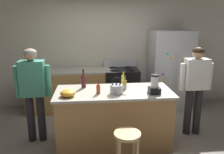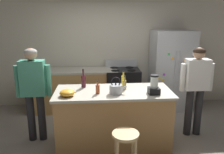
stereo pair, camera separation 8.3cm
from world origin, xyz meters
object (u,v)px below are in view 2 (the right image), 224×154
at_px(kitchen_island, 113,118).
at_px(refrigerator, 171,70).
at_px(bar_stool, 125,142).
at_px(tea_kettle, 116,89).
at_px(bottle_wine, 83,81).
at_px(bottle_vinegar, 124,84).
at_px(bottle_cooking_sauce, 98,89).
at_px(bottle_soda, 123,80).
at_px(person_by_sink_right, 196,83).
at_px(blender_appliance, 154,86).
at_px(mixing_bowl, 67,93).
at_px(stove_range, 122,89).
at_px(person_by_island_left, 34,86).

distance_m(kitchen_island, refrigerator, 2.13).
relative_size(bar_stool, tea_kettle, 2.30).
bearing_deg(bottle_wine, kitchen_island, -24.54).
bearing_deg(bottle_vinegar, bottle_cooking_sauce, -158.46).
xyz_separation_m(bar_stool, bottle_wine, (-0.59, 1.04, 0.57)).
distance_m(kitchen_island, bottle_soda, 0.67).
relative_size(person_by_sink_right, bar_stool, 2.54).
bearing_deg(blender_appliance, bar_stool, -129.68).
bearing_deg(mixing_bowl, stove_range, 58.89).
relative_size(person_by_sink_right, bottle_cooking_sauce, 7.47).
bearing_deg(mixing_bowl, tea_kettle, 4.97).
height_order(mixing_bowl, tea_kettle, tea_kettle).
height_order(blender_appliance, tea_kettle, blender_appliance).
height_order(person_by_sink_right, blender_appliance, person_by_sink_right).
xyz_separation_m(refrigerator, person_by_sink_right, (0.02, -1.28, 0.07)).
distance_m(refrigerator, stove_range, 1.20).
relative_size(bottle_wine, tea_kettle, 1.15).
relative_size(stove_range, person_by_sink_right, 0.70).
height_order(kitchen_island, mixing_bowl, mixing_bowl).
bearing_deg(blender_appliance, bottle_wine, 159.14).
relative_size(bar_stool, bottle_wine, 2.01).
bearing_deg(kitchen_island, person_by_sink_right, 8.33).
bearing_deg(bottle_wine, bar_stool, -60.56).
distance_m(blender_appliance, mixing_bowl, 1.33).
distance_m(blender_appliance, bottle_cooking_sauce, 0.87).
height_order(bar_stool, bottle_vinegar, bottle_vinegar).
bearing_deg(bottle_cooking_sauce, tea_kettle, -3.42).
distance_m(person_by_sink_right, bottle_soda, 1.28).
bearing_deg(blender_appliance, bottle_vinegar, 149.94).
height_order(bottle_cooking_sauce, bottle_wine, bottle_wine).
bearing_deg(bottle_soda, tea_kettle, -111.56).
height_order(bottle_wine, bottle_vinegar, bottle_wine).
bearing_deg(bottle_cooking_sauce, stove_range, 70.52).
distance_m(bottle_vinegar, tea_kettle, 0.25).
bearing_deg(bar_stool, person_by_island_left, 143.64).
xyz_separation_m(blender_appliance, bottle_soda, (-0.42, 0.49, -0.03)).
distance_m(bottle_cooking_sauce, bottle_soda, 0.61).
height_order(person_by_sink_right, bottle_wine, person_by_sink_right).
distance_m(kitchen_island, mixing_bowl, 0.91).
bearing_deg(bottle_soda, bar_stool, -95.05).
distance_m(person_by_sink_right, tea_kettle, 1.49).
bearing_deg(blender_appliance, tea_kettle, 174.45).
relative_size(bar_stool, bottle_vinegar, 2.69).
distance_m(refrigerator, bar_stool, 2.72).
bearing_deg(refrigerator, stove_range, 178.75).
bearing_deg(bottle_soda, bottle_vinegar, -92.54).
bearing_deg(kitchen_island, bottle_wine, 155.46).
bearing_deg(kitchen_island, mixing_bowl, -163.98).
height_order(person_by_island_left, bottle_vinegar, person_by_island_left).
height_order(kitchen_island, bottle_soda, bottle_soda).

